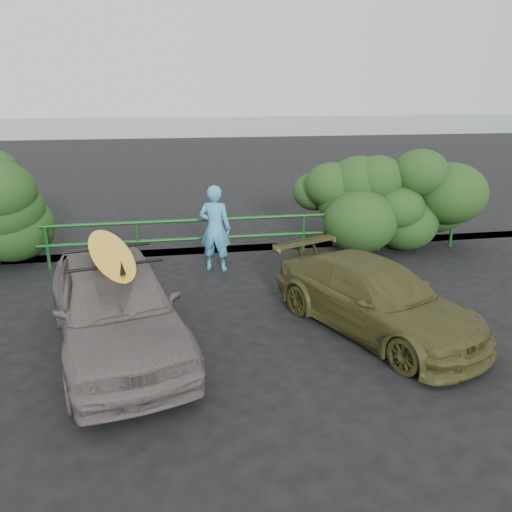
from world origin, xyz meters
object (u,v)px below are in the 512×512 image
(sedan, at_px, (115,304))
(surfboard, at_px, (110,252))
(guardrail, at_px, (181,241))
(man, at_px, (215,228))
(olive_vehicle, at_px, (375,297))

(sedan, xyz_separation_m, surfboard, (0.00, 0.00, 0.84))
(guardrail, relative_size, sedan, 3.16)
(guardrail, xyz_separation_m, man, (0.75, -0.71, 0.45))
(sedan, distance_m, man, 3.93)
(sedan, height_order, man, man)
(guardrail, bearing_deg, man, -43.41)
(sedan, height_order, surfboard, surfboard)
(man, bearing_deg, sedan, 82.54)
(surfboard, bearing_deg, man, 47.97)
(guardrail, relative_size, man, 7.20)
(sedan, height_order, olive_vehicle, sedan)
(surfboard, bearing_deg, olive_vehicle, -14.13)
(guardrail, distance_m, sedan, 4.31)
(guardrail, bearing_deg, surfboard, -105.36)
(man, relative_size, surfboard, 0.70)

